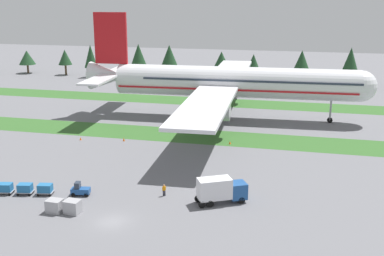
% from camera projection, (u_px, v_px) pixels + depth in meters
% --- Properties ---
extents(ground_plane, '(400.00, 400.00, 0.00)m').
position_uv_depth(ground_plane, '(112.00, 221.00, 60.60)').
color(ground_plane, slate).
extents(grass_strip_near, '(320.00, 10.30, 0.01)m').
position_uv_depth(grass_strip_near, '(188.00, 136.00, 97.67)').
color(grass_strip_near, '#336028').
rests_on(grass_strip_near, ground).
extents(grass_strip_far, '(320.00, 10.30, 0.01)m').
position_uv_depth(grass_strip_far, '(217.00, 102.00, 128.25)').
color(grass_strip_far, '#336028').
rests_on(grass_strip_far, ground).
extents(airliner, '(65.15, 80.20, 23.71)m').
position_uv_depth(airliner, '(227.00, 82.00, 109.47)').
color(airliner, silver).
rests_on(airliner, ground).
extents(baggage_tug, '(2.80, 1.76, 1.97)m').
position_uv_depth(baggage_tug, '(80.00, 190.00, 68.38)').
color(baggage_tug, '#1E4C8E').
rests_on(baggage_tug, ground).
extents(cargo_dolly_lead, '(2.44, 1.88, 1.55)m').
position_uv_depth(cargo_dolly_lead, '(45.00, 188.00, 68.58)').
color(cargo_dolly_lead, '#A3A3A8').
rests_on(cargo_dolly_lead, ground).
extents(cargo_dolly_second, '(2.44, 1.88, 1.55)m').
position_uv_depth(cargo_dolly_second, '(25.00, 188.00, 68.71)').
color(cargo_dolly_second, '#A3A3A8').
rests_on(cargo_dolly_second, ground).
extents(cargo_dolly_third, '(2.44, 1.88, 1.55)m').
position_uv_depth(cargo_dolly_third, '(5.00, 188.00, 68.85)').
color(cargo_dolly_third, '#A3A3A8').
rests_on(cargo_dolly_third, ground).
extents(catering_truck, '(7.21, 5.32, 3.58)m').
position_uv_depth(catering_truck, '(221.00, 189.00, 65.62)').
color(catering_truck, '#1E4C8E').
rests_on(catering_truck, ground).
extents(ground_crew_marshaller, '(0.45, 0.40, 1.74)m').
position_uv_depth(ground_crew_marshaller, '(164.00, 190.00, 68.11)').
color(ground_crew_marshaller, black).
rests_on(ground_crew_marshaller, ground).
extents(uld_container_0, '(2.06, 1.68, 1.72)m').
position_uv_depth(uld_container_0, '(55.00, 206.00, 63.03)').
color(uld_container_0, '#A3A3A8').
rests_on(uld_container_0, ground).
extents(uld_container_1, '(2.13, 1.76, 1.76)m').
position_uv_depth(uld_container_1, '(73.00, 207.00, 62.76)').
color(uld_container_1, '#A3A3A8').
rests_on(uld_container_1, ground).
extents(taxiway_marker_0, '(0.44, 0.44, 0.55)m').
position_uv_depth(taxiway_marker_0, '(230.00, 143.00, 92.14)').
color(taxiway_marker_0, orange).
rests_on(taxiway_marker_0, ground).
extents(taxiway_marker_1, '(0.44, 0.44, 0.67)m').
position_uv_depth(taxiway_marker_1, '(124.00, 139.00, 94.00)').
color(taxiway_marker_1, orange).
rests_on(taxiway_marker_1, ground).
extents(taxiway_marker_2, '(0.44, 0.44, 0.54)m').
position_uv_depth(taxiway_marker_2, '(81.00, 139.00, 94.69)').
color(taxiway_marker_2, orange).
rests_on(taxiway_marker_2, ground).
extents(distant_tree_line, '(186.65, 10.64, 12.09)m').
position_uv_depth(distant_tree_line, '(225.00, 60.00, 157.81)').
color(distant_tree_line, '#4C3823').
rests_on(distant_tree_line, ground).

